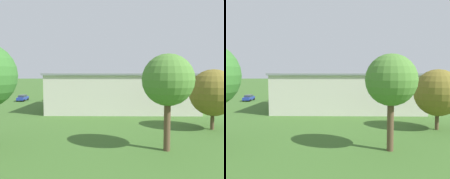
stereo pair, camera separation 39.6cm
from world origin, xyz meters
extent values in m
plane|color=#3D6628|center=(0.00, 0.00, 0.00)|extent=(400.00, 400.00, 0.00)
cube|color=beige|center=(-0.55, 29.59, 3.44)|extent=(27.41, 16.68, 6.88)
cube|color=gray|center=(-0.55, 29.59, 7.05)|extent=(28.03, 17.30, 0.35)
cube|color=#384251|center=(-0.86, 21.71, 2.82)|extent=(9.39, 0.52, 5.64)
cylinder|color=silver|center=(2.05, 6.36, 3.18)|extent=(3.90, 6.06, 1.75)
cone|color=black|center=(0.50, 3.35, 2.87)|extent=(1.10, 1.07, 0.90)
cube|color=silver|center=(1.73, 5.73, 2.93)|extent=(7.67, 4.93, 0.25)
cube|color=silver|center=(1.51, 5.30, 4.19)|extent=(7.67, 4.93, 0.25)
cube|color=silver|center=(3.26, 8.71, 4.52)|extent=(0.64, 1.12, 1.39)
cube|color=silver|center=(3.31, 8.80, 3.43)|extent=(2.73, 1.99, 0.16)
cylinder|color=black|center=(0.99, 6.36, 1.78)|extent=(0.42, 0.63, 0.64)
cylinder|color=black|center=(2.68, 5.50, 1.78)|extent=(0.42, 0.63, 0.64)
cylinder|color=#332D28|center=(-0.62, 6.66, 3.56)|extent=(0.16, 0.21, 1.30)
cylinder|color=#332D28|center=(3.85, 4.36, 3.56)|extent=(0.16, 0.21, 1.30)
cube|color=#1E6B38|center=(-13.08, 15.81, 0.66)|extent=(1.84, 4.37, 0.67)
cube|color=#2D3842|center=(-13.08, 15.81, 1.31)|extent=(1.59, 2.46, 0.63)
cylinder|color=black|center=(-13.98, 17.26, 0.32)|extent=(0.23, 0.64, 0.64)
cylinder|color=black|center=(-12.24, 17.30, 0.32)|extent=(0.23, 0.64, 0.64)
cylinder|color=black|center=(-13.91, 14.32, 0.32)|extent=(0.23, 0.64, 0.64)
cylinder|color=black|center=(-12.17, 14.36, 0.32)|extent=(0.23, 0.64, 0.64)
cube|color=#B7B7BC|center=(10.18, 15.90, 0.66)|extent=(1.87, 4.46, 0.68)
cube|color=#2D3842|center=(10.18, 15.90, 1.28)|extent=(1.61, 2.51, 0.56)
cylinder|color=black|center=(9.34, 17.43, 0.32)|extent=(0.24, 0.65, 0.64)
cylinder|color=black|center=(11.10, 17.38, 0.32)|extent=(0.24, 0.65, 0.64)
cylinder|color=black|center=(9.26, 14.43, 0.32)|extent=(0.24, 0.65, 0.64)
cylinder|color=black|center=(11.02, 14.38, 0.32)|extent=(0.24, 0.65, 0.64)
cube|color=gold|center=(17.38, 14.48, 0.66)|extent=(1.97, 4.57, 0.68)
cube|color=#2D3842|center=(17.38, 14.48, 1.27)|extent=(1.70, 2.57, 0.54)
cylinder|color=black|center=(16.42, 15.99, 0.32)|extent=(0.24, 0.65, 0.64)
cylinder|color=black|center=(18.26, 16.04, 0.32)|extent=(0.24, 0.65, 0.64)
cylinder|color=black|center=(16.51, 12.92, 0.32)|extent=(0.24, 0.65, 0.64)
cylinder|color=black|center=(18.35, 12.97, 0.32)|extent=(0.24, 0.65, 0.64)
cube|color=#23389E|center=(24.28, 15.49, 0.67)|extent=(1.71, 4.54, 0.69)
cube|color=#2D3842|center=(24.28, 15.49, 1.27)|extent=(1.50, 2.55, 0.51)
cylinder|color=black|center=(23.43, 17.03, 0.32)|extent=(0.22, 0.64, 0.64)
cylinder|color=black|center=(25.12, 17.04, 0.32)|extent=(0.22, 0.64, 0.64)
cylinder|color=black|center=(23.45, 13.95, 0.32)|extent=(0.22, 0.64, 0.64)
cylinder|color=black|center=(25.14, 13.95, 0.32)|extent=(0.22, 0.64, 0.64)
cylinder|color=orange|center=(2.00, 11.45, 0.42)|extent=(0.35, 0.35, 0.84)
cylinder|color=#72338C|center=(2.00, 11.45, 1.13)|extent=(0.42, 0.42, 0.59)
sphere|color=brown|center=(2.00, 11.45, 1.54)|extent=(0.23, 0.23, 0.23)
cylinder|color=beige|center=(-3.92, 14.20, 0.42)|extent=(0.44, 0.44, 0.85)
cylinder|color=#3F3F47|center=(-3.92, 14.20, 1.15)|extent=(0.53, 0.53, 0.60)
sphere|color=brown|center=(-3.92, 14.20, 1.56)|extent=(0.23, 0.23, 0.23)
cylinder|color=#72338C|center=(-2.33, 12.46, 0.43)|extent=(0.38, 0.38, 0.87)
cylinder|color=beige|center=(-2.33, 12.46, 1.18)|extent=(0.45, 0.45, 0.62)
sphere|color=beige|center=(-2.33, 12.46, 1.60)|extent=(0.24, 0.24, 0.24)
cylinder|color=#33723F|center=(12.90, 14.33, 0.43)|extent=(0.45, 0.45, 0.85)
cylinder|color=#B23333|center=(12.90, 14.33, 1.15)|extent=(0.53, 0.53, 0.60)
sphere|color=#9E704C|center=(12.90, 14.33, 1.57)|extent=(0.23, 0.23, 0.23)
cylinder|color=brown|center=(-11.22, 46.80, 1.50)|extent=(0.47, 0.47, 3.00)
sphere|color=olive|center=(-11.22, 46.80, 4.81)|extent=(6.01, 6.01, 6.01)
cylinder|color=brown|center=(-3.24, 54.88, 2.63)|extent=(0.62, 0.62, 5.25)
sphere|color=#4C7F33|center=(-3.24, 54.88, 6.71)|extent=(4.86, 4.86, 4.86)
cylinder|color=silver|center=(16.38, -11.14, 3.46)|extent=(0.12, 0.12, 6.93)
cone|color=orange|center=(17.08, -11.14, 6.78)|extent=(0.84, 1.39, 0.60)
camera|label=1|loc=(2.42, 76.57, 7.41)|focal=37.74mm
camera|label=2|loc=(2.02, 76.57, 7.41)|focal=37.74mm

